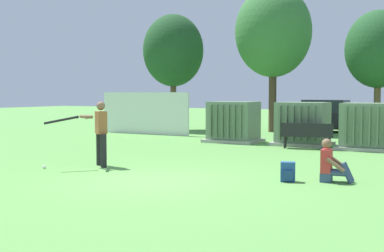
{
  "coord_description": "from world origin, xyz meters",
  "views": [
    {
      "loc": [
        6.08,
        -9.27,
        1.97
      ],
      "look_at": [
        -0.99,
        3.5,
        1.0
      ],
      "focal_mm": 46.69,
      "sensor_mm": 36.0,
      "label": 1
    }
  ],
  "objects": [
    {
      "name": "ground_plane",
      "position": [
        0.0,
        0.0,
        0.0
      ],
      "size": [
        96.0,
        96.0,
        0.0
      ],
      "primitive_type": "plane",
      "color": "#5B9947"
    },
    {
      "name": "fence_panel",
      "position": [
        -7.46,
        10.5,
        1.0
      ],
      "size": [
        4.8,
        0.12,
        2.0
      ],
      "primitive_type": "cube",
      "color": "white",
      "rests_on": "ground"
    },
    {
      "name": "transformer_west",
      "position": [
        -2.14,
        9.01,
        0.79
      ],
      "size": [
        2.1,
        1.7,
        1.62
      ],
      "color": "#9E9B93",
      "rests_on": "ground"
    },
    {
      "name": "transformer_mid_west",
      "position": [
        0.65,
        9.15,
        0.79
      ],
      "size": [
        2.1,
        1.7,
        1.62
      ],
      "color": "#9E9B93",
      "rests_on": "ground"
    },
    {
      "name": "transformer_mid_east",
      "position": [
        3.11,
        8.79,
        0.79
      ],
      "size": [
        2.1,
        1.7,
        1.62
      ],
      "color": "#9E9B93",
      "rests_on": "ground"
    },
    {
      "name": "park_bench",
      "position": [
        1.16,
        7.92,
        0.54
      ],
      "size": [
        1.84,
        0.68,
        0.92
      ],
      "color": "black",
      "rests_on": "ground"
    },
    {
      "name": "batter",
      "position": [
        -2.52,
        1.13,
        0.98
      ],
      "size": [
        1.18,
        1.43,
        1.74
      ],
      "color": "black",
      "rests_on": "ground"
    },
    {
      "name": "sports_ball",
      "position": [
        -3.53,
        0.13,
        0.04
      ],
      "size": [
        0.09,
        0.09,
        0.09
      ],
      "primitive_type": "sphere",
      "color": "white",
      "rests_on": "ground"
    },
    {
      "name": "seated_spectator",
      "position": [
        3.47,
        1.8,
        0.38
      ],
      "size": [
        0.75,
        0.58,
        0.96
      ],
      "color": "#384C75",
      "rests_on": "ground"
    },
    {
      "name": "backpack",
      "position": [
        2.63,
        1.35,
        0.21
      ],
      "size": [
        0.37,
        0.33,
        0.44
      ],
      "color": "#264C8C",
      "rests_on": "ground"
    },
    {
      "name": "tree_left",
      "position": [
        -7.63,
        13.44,
        4.19
      ],
      "size": [
        3.19,
        3.19,
        6.1
      ],
      "color": "brown",
      "rests_on": "ground"
    },
    {
      "name": "tree_center_left",
      "position": [
        -2.56,
        14.73,
        5.0
      ],
      "size": [
        3.81,
        3.81,
        7.29
      ],
      "color": "#4C3828",
      "rests_on": "ground"
    },
    {
      "name": "tree_center_right",
      "position": [
        2.36,
        15.31,
        3.98
      ],
      "size": [
        3.04,
        3.04,
        5.81
      ],
      "color": "brown",
      "rests_on": "ground"
    },
    {
      "name": "parked_car_leftmost",
      "position": [
        -0.36,
        16.2,
        0.75
      ],
      "size": [
        4.21,
        1.94,
        1.62
      ],
      "color": "black",
      "rests_on": "ground"
    }
  ]
}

